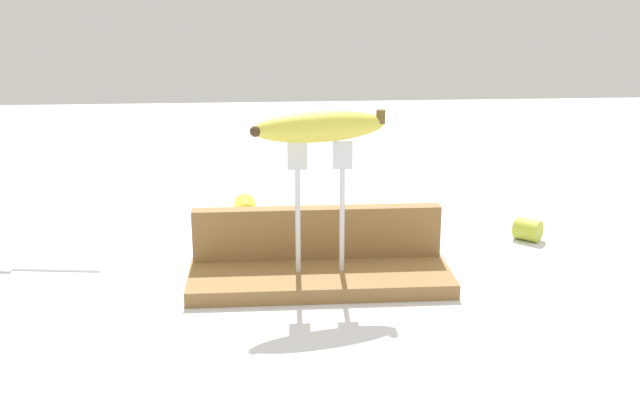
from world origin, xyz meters
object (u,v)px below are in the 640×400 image
Objects in this scene: fork_stand_center at (320,196)px; fork_fallen_near at (28,268)px; banana_chunk_far at (245,209)px; banana_raised_center at (320,127)px; banana_chunk_near at (527,229)px.

fork_fallen_near is (-0.41, 0.09, -0.12)m from fork_stand_center.
banana_chunk_far is at bearing 35.19° from fork_fallen_near.
banana_raised_center is 1.13× the size of fork_fallen_near.
banana_raised_center reaches higher than banana_chunk_near.
fork_stand_center is at bearing 13.83° from banana_raised_center.
banana_raised_center reaches higher than fork_fallen_near.
banana_raised_center is (-0.00, -0.00, 0.09)m from fork_stand_center.
fork_stand_center is 0.97× the size of banana_raised_center.
banana_chunk_far is (-0.11, 0.30, -0.11)m from fork_stand_center.
fork_stand_center is at bearing -154.41° from banana_chunk_near.
fork_fallen_near is 0.75m from banana_chunk_near.
banana_raised_center is 2.94× the size of banana_chunk_far.
banana_chunk_far reaches higher than banana_chunk_near.
banana_raised_center reaches higher than banana_chunk_far.
banana_chunk_near is 0.47m from banana_chunk_far.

